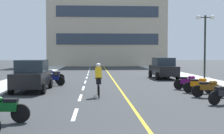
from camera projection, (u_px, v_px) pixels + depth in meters
The scene contains 27 objects.
ground_plane at pixel (109, 79), 25.71m from camera, with size 140.00×140.00×0.00m, color #2D3033.
curb_left at pixel (33, 76), 28.27m from camera, with size 2.40×72.00×0.12m, color #A8A8A3.
curb_right at pixel (181, 75), 29.12m from camera, with size 2.40×72.00×0.12m, color #A8A8A3.
lane_dash_1 at pixel (75, 114), 10.63m from camera, with size 0.14×2.20×0.01m, color silver.
lane_dash_2 at pixel (80, 98), 14.62m from camera, with size 0.14×2.20×0.01m, color silver.
lane_dash_3 at pixel (83, 88), 18.61m from camera, with size 0.14×2.20×0.01m, color silver.
lane_dash_4 at pixel (85, 82), 22.60m from camera, with size 0.14×2.20×0.01m, color silver.
lane_dash_5 at pixel (87, 78), 26.59m from camera, with size 0.14×2.20×0.01m, color silver.
lane_dash_6 at pixel (88, 74), 30.57m from camera, with size 0.14×2.20×0.01m, color silver.
lane_dash_7 at pixel (89, 72), 34.56m from camera, with size 0.14×2.20×0.01m, color silver.
lane_dash_8 at pixel (89, 70), 38.55m from camera, with size 0.14×2.20×0.01m, color silver.
lane_dash_9 at pixel (90, 69), 42.54m from camera, with size 0.14×2.20×0.01m, color silver.
lane_dash_10 at pixel (90, 67), 46.53m from camera, with size 0.14×2.20×0.01m, color silver.
lane_dash_11 at pixel (90, 66), 50.52m from camera, with size 0.14×2.20×0.01m, color silver.
centre_line_yellow at pixel (110, 76), 28.71m from camera, with size 0.12×66.00×0.01m, color gold.
office_building at pixel (107, 23), 52.78m from camera, with size 20.41×7.01×15.33m.
street_lamp_mid at pixel (205, 32), 22.58m from camera, with size 1.46×0.36×5.01m.
parked_car_near at pixel (32, 75), 17.19m from camera, with size 1.96×4.22×1.82m.
parked_car_mid at pixel (163, 68), 25.75m from camera, with size 1.99×4.24×1.82m.
motorcycle_1 at pixel (3, 108), 9.28m from camera, with size 1.70×0.60×0.92m.
motorcycle_3 at pixel (209, 88), 14.66m from camera, with size 1.70×0.60×0.92m.
motorcycle_4 at pixel (199, 85), 16.21m from camera, with size 1.66×0.74×0.92m.
motorcycle_5 at pixel (188, 82), 17.74m from camera, with size 1.66×0.73×0.92m.
motorcycle_6 at pixel (53, 79), 20.13m from camera, with size 1.68×0.65×0.92m.
motorcycle_7 at pixel (51, 77), 21.50m from camera, with size 1.67×0.69×0.92m.
motorcycle_8 at pixel (54, 75), 23.04m from camera, with size 1.67×0.70×0.92m.
cyclist_rider at pixel (98, 79), 14.96m from camera, with size 0.42×1.77×1.71m.
Camera 1 is at (-1.29, -4.60, 2.19)m, focal length 47.34 mm.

